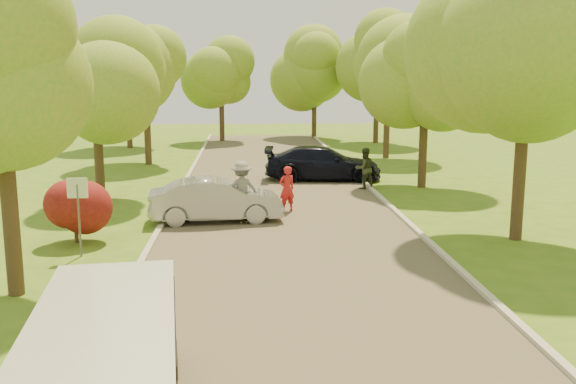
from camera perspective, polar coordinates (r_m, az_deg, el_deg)
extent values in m
plane|color=#3F6818|center=(14.18, 1.64, -9.84)|extent=(100.00, 100.00, 0.00)
cube|color=#4C4438|center=(21.83, -0.34, -2.51)|extent=(8.00, 60.00, 0.01)
cube|color=#B2AD9E|center=(21.96, -10.96, -2.48)|extent=(0.18, 60.00, 0.12)
cube|color=#B2AD9E|center=(22.42, 10.06, -2.18)|extent=(0.18, 60.00, 0.12)
cylinder|color=#59595E|center=(18.24, -18.06, -2.44)|extent=(0.06, 0.06, 2.00)
cube|color=white|center=(18.07, -18.23, 0.34)|extent=(0.55, 0.04, 0.55)
cylinder|color=#382619|center=(19.93, -18.31, -3.31)|extent=(0.12, 0.12, 0.70)
sphere|color=#590F0F|center=(19.77, -18.44, -1.19)|extent=(1.70, 1.70, 1.70)
cylinder|color=#382619|center=(15.48, -23.43, -2.03)|extent=(0.36, 0.36, 3.60)
sphere|color=#578D26|center=(14.95, -21.99, 12.61)|extent=(3.45, 3.45, 3.45)
cylinder|color=#382619|center=(26.09, -16.45, 2.71)|extent=(0.36, 0.36, 3.15)
sphere|color=#578D26|center=(25.87, -16.78, 8.94)|extent=(4.20, 4.20, 4.20)
sphere|color=#578D26|center=(25.74, -15.46, 10.41)|extent=(3.15, 3.15, 3.15)
cylinder|color=#382619|center=(35.76, -12.39, 5.46)|extent=(0.36, 0.36, 3.83)
sphere|color=#578D26|center=(35.63, -12.61, 10.83)|extent=(4.80, 4.80, 4.80)
sphere|color=#578D26|center=(35.54, -11.48, 12.04)|extent=(3.60, 3.60, 3.60)
cylinder|color=#382619|center=(20.17, 19.88, 1.29)|extent=(0.36, 0.36, 3.83)
sphere|color=#578D26|center=(19.94, 20.50, 11.01)|extent=(5.00, 5.00, 5.00)
sphere|color=#578D26|center=(20.28, 22.62, 12.98)|extent=(3.75, 3.75, 3.75)
cylinder|color=#382619|center=(28.48, 11.90, 3.77)|extent=(0.36, 0.36, 3.38)
sphere|color=#578D26|center=(28.29, 12.14, 9.83)|extent=(4.40, 4.40, 4.40)
sphere|color=#578D26|center=(28.48, 13.49, 11.11)|extent=(3.30, 3.30, 3.30)
cylinder|color=#382619|center=(38.25, 8.77, 6.07)|extent=(0.36, 0.36, 4.05)
sphere|color=#578D26|center=(38.14, 8.92, 11.44)|extent=(5.20, 5.20, 5.20)
sphere|color=#578D26|center=(38.34, 10.12, 12.57)|extent=(3.90, 3.90, 3.90)
cylinder|color=#382619|center=(44.02, -13.96, 6.16)|extent=(0.36, 0.36, 3.60)
sphere|color=#578D26|center=(43.91, -14.16, 10.45)|extent=(5.00, 5.00, 5.00)
sphere|color=#578D26|center=(43.80, -13.22, 11.48)|extent=(3.75, 3.75, 3.75)
cylinder|color=#382619|center=(46.27, 7.84, 6.71)|extent=(0.36, 0.36, 3.83)
sphere|color=#578D26|center=(46.17, 7.95, 10.94)|extent=(5.00, 5.00, 5.00)
sphere|color=#578D26|center=(46.34, 8.90, 11.84)|extent=(3.75, 3.75, 3.75)
cylinder|color=#382619|center=(47.37, -5.90, 6.57)|extent=(0.36, 0.36, 3.38)
sphere|color=#578D26|center=(47.26, -5.98, 10.35)|extent=(4.80, 4.80, 4.80)
sphere|color=#578D26|center=(47.24, -5.10, 11.24)|extent=(3.60, 3.60, 3.60)
cylinder|color=#382619|center=(49.61, 2.34, 6.92)|extent=(0.36, 0.36, 3.60)
sphere|color=#578D26|center=(49.51, 2.37, 10.74)|extent=(5.00, 5.00, 5.00)
sphere|color=#578D26|center=(49.60, 3.26, 11.59)|extent=(3.75, 3.75, 3.75)
cube|color=silver|center=(9.31, -15.89, -15.03)|extent=(2.40, 4.91, 1.62)
cube|color=black|center=(9.37, -15.87, -12.21)|extent=(2.27, 3.54, 0.54)
cylinder|color=black|center=(11.11, -19.38, -14.62)|extent=(0.31, 0.67, 0.65)
cylinder|color=black|center=(10.96, -10.43, -14.53)|extent=(0.31, 0.67, 0.65)
imported|color=#9D9DA2|center=(21.65, -6.42, -0.71)|extent=(4.57, 1.95, 1.47)
imported|color=black|center=(29.97, 3.11, 2.57)|extent=(5.55, 2.60, 1.57)
cube|color=black|center=(21.70, -4.10, -2.32)|extent=(0.44, 1.02, 0.02)
cylinder|color=#BFCC4C|center=(22.07, -4.02, -2.27)|extent=(0.05, 0.08, 0.08)
cylinder|color=#BFCC4C|center=(22.04, -4.47, -2.30)|extent=(0.05, 0.08, 0.08)
cylinder|color=#BFCC4C|center=(21.39, -3.71, -2.68)|extent=(0.05, 0.08, 0.08)
cylinder|color=#BFCC4C|center=(21.37, -4.17, -2.70)|extent=(0.05, 0.08, 0.08)
imported|color=slate|center=(21.51, -4.13, 0.21)|extent=(1.34, 0.91, 1.92)
imported|color=red|center=(23.01, -0.10, 0.27)|extent=(0.71, 0.61, 1.66)
imported|color=#2A311D|center=(27.72, 6.81, 2.09)|extent=(1.04, 0.92, 1.79)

